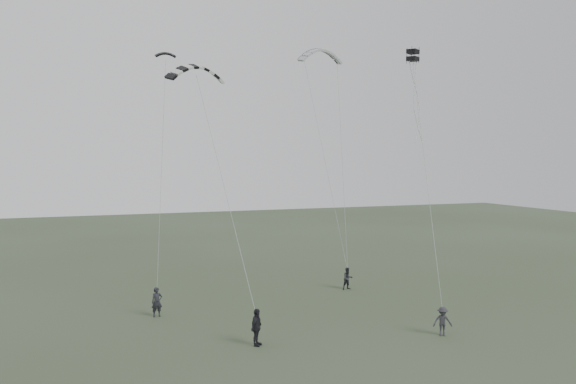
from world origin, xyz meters
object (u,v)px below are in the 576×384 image
object	(u,v)px
flyer_center	(257,327)
flyer_far	(443,321)
flyer_left	(157,302)
flyer_right	(348,278)
kite_box	(413,55)
kite_dark_small	(166,53)
kite_striped	(196,67)
kite_pale_large	(321,50)

from	to	relation	value
flyer_center	flyer_far	world-z (taller)	flyer_center
flyer_left	flyer_right	xyz separation A→B (m)	(13.54, 2.29, -0.09)
flyer_right	kite_box	distance (m)	15.78
kite_dark_small	kite_striped	size ratio (longest dim) A/B	0.39
flyer_center	kite_dark_small	distance (m)	19.29
flyer_far	kite_striped	distance (m)	19.41
flyer_left	kite_striped	world-z (taller)	kite_striped
flyer_right	kite_dark_small	distance (m)	19.70
flyer_center	flyer_far	size ratio (longest dim) A/B	1.21
kite_dark_small	kite_striped	bearing A→B (deg)	-75.69
kite_box	flyer_center	bearing A→B (deg)	167.87
flyer_left	flyer_far	world-z (taller)	flyer_left
flyer_left	flyer_center	size ratio (longest dim) A/B	0.93
flyer_far	kite_dark_small	xyz separation A→B (m)	(-12.03, 13.56, 15.32)
flyer_right	kite_box	world-z (taller)	kite_box
flyer_center	kite_striped	xyz separation A→B (m)	(-1.60, 6.23, 13.53)
kite_dark_small	kite_striped	world-z (taller)	kite_dark_small
kite_dark_small	kite_box	world-z (taller)	kite_dark_small
kite_dark_small	flyer_left	bearing A→B (deg)	-101.53
flyer_left	kite_dark_small	world-z (taller)	kite_dark_small
kite_box	flyer_left	bearing A→B (deg)	137.37
flyer_far	kite_box	world-z (taller)	kite_box
flyer_left	kite_box	distance (m)	21.29
kite_striped	kite_box	bearing A→B (deg)	-22.12
kite_pale_large	kite_box	bearing A→B (deg)	-84.68
flyer_left	kite_dark_small	size ratio (longest dim) A/B	1.30
flyer_far	kite_pale_large	world-z (taller)	kite_pale_large
flyer_far	kite_box	xyz separation A→B (m)	(1.73, 5.74, 14.75)
kite_dark_small	kite_box	size ratio (longest dim) A/B	1.88
flyer_center	kite_pale_large	bearing A→B (deg)	5.59
flyer_far	kite_pale_large	xyz separation A→B (m)	(0.19, 16.08, 16.83)
flyer_center	kite_box	bearing A→B (deg)	-31.15
flyer_center	flyer_far	distance (m)	9.71
kite_pale_large	kite_striped	xyz separation A→B (m)	(-11.31, -7.95, -3.14)
kite_dark_small	kite_pale_large	size ratio (longest dim) A/B	0.37
flyer_left	flyer_right	distance (m)	13.73
flyer_left	kite_pale_large	xyz separation A→B (m)	(13.60, 7.22, 16.73)
flyer_far	flyer_right	bearing A→B (deg)	112.32
flyer_center	kite_pale_large	world-z (taller)	kite_pale_large
kite_striped	flyer_right	bearing A→B (deg)	3.46
kite_pale_large	kite_box	world-z (taller)	kite_pale_large
kite_striped	flyer_left	bearing A→B (deg)	150.60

